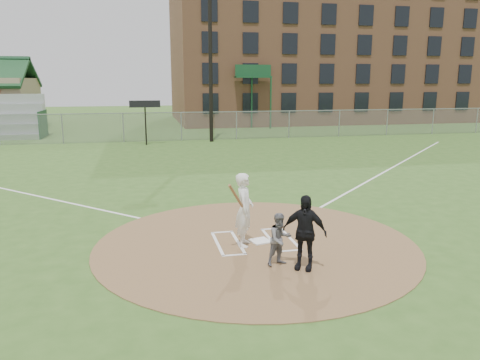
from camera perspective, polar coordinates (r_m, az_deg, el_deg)
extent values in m
plane|color=#33591E|center=(12.45, 1.94, -7.76)|extent=(140.00, 140.00, 0.00)
cylinder|color=olive|center=(12.45, 1.94, -7.71)|extent=(8.40, 8.40, 0.02)
cube|color=white|center=(12.54, 2.49, -7.43)|extent=(0.58, 0.58, 0.03)
cube|color=white|center=(23.93, 17.87, 1.34)|extent=(17.04, 17.04, 0.01)
imported|color=slate|center=(10.88, 4.90, -7.20)|extent=(0.72, 0.63, 1.24)
imported|color=black|center=(10.64, 7.85, -6.33)|extent=(1.08, 0.90, 1.73)
cube|color=white|center=(12.39, -2.77, -7.74)|extent=(0.08, 1.80, 0.01)
cube|color=white|center=(12.48, -0.25, -7.57)|extent=(0.08, 1.80, 0.01)
cube|color=white|center=(13.27, -2.20, -6.37)|extent=(0.62, 0.08, 0.01)
cube|color=white|center=(11.61, -0.65, -9.12)|extent=(0.62, 0.08, 0.01)
cube|color=white|center=(12.84, 6.14, -7.07)|extent=(0.08, 1.80, 0.01)
cube|color=white|center=(12.69, 3.76, -7.27)|extent=(0.08, 1.80, 0.01)
cube|color=white|center=(13.58, 3.83, -5.96)|extent=(0.62, 0.08, 0.01)
cube|color=white|center=(11.96, 6.20, -8.55)|extent=(0.62, 0.08, 0.01)
imported|color=white|center=(11.99, 0.54, -3.64)|extent=(0.65, 0.80, 1.91)
cylinder|color=brown|center=(11.43, -0.49, -1.97)|extent=(0.49, 0.46, 0.70)
cube|color=slate|center=(33.64, -7.17, 6.48)|extent=(56.00, 0.03, 2.00)
cube|color=gray|center=(33.56, -7.21, 8.18)|extent=(56.00, 0.06, 0.06)
cube|color=gray|center=(33.64, -7.17, 6.48)|extent=(56.08, 0.08, 2.00)
cube|color=#194728|center=(38.37, -22.87, 6.32)|extent=(0.08, 3.20, 2.00)
cube|color=#A06445|center=(52.94, 9.19, 15.48)|extent=(30.00, 16.00, 15.00)
cube|color=black|center=(45.47, 12.85, 15.79)|extent=(26.60, 0.10, 12.20)
cube|color=#194728|center=(41.88, 1.61, 12.45)|extent=(3.20, 1.00, 0.15)
cube|color=#194728|center=(42.41, 1.43, 9.40)|extent=(0.12, 0.12, 4.50)
cube|color=#194728|center=(41.87, 3.76, 9.35)|extent=(0.12, 0.12, 4.50)
cube|color=#194728|center=(41.88, 1.61, 13.20)|extent=(3.20, 0.08, 1.00)
cylinder|color=black|center=(32.77, -3.63, 15.16)|extent=(0.26, 0.26, 12.00)
cylinder|color=black|center=(31.70, -11.43, 6.55)|extent=(0.10, 0.10, 2.60)
cube|color=black|center=(31.60, -11.53, 9.07)|extent=(2.00, 0.10, 0.45)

